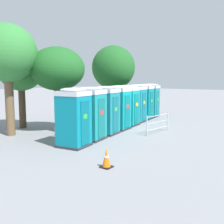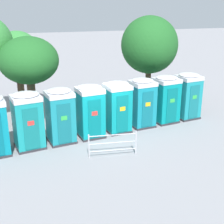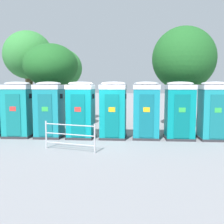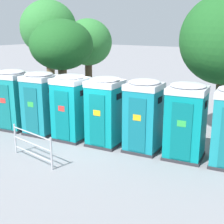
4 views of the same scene
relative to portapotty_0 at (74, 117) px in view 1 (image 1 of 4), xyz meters
name	(u,v)px [view 1 (image 1 of 4)]	position (x,y,z in m)	size (l,w,h in m)	color
ground_plane	(123,127)	(5.07, 0.74, -1.28)	(120.00, 120.00, 0.00)	gray
portapotty_0	(74,117)	(0.00, 0.00, 0.00)	(1.34, 1.35, 2.54)	#2D2D33
portapotty_1	(91,113)	(1.44, 0.25, 0.00)	(1.41, 1.38, 2.54)	#2D2D33
portapotty_2	(106,110)	(2.89, 0.43, 0.00)	(1.33, 1.34, 2.54)	#2D2D33
portapotty_3	(118,107)	(4.35, 0.62, 0.00)	(1.29, 1.31, 2.54)	#2D2D33
portapotty_4	(128,105)	(5.79, 0.85, 0.00)	(1.28, 1.31, 2.54)	#2D2D33
portapotty_5	(136,103)	(7.23, 1.12, 0.00)	(1.30, 1.32, 2.54)	#2D2D33
portapotty_6	(144,101)	(8.68, 1.30, 0.00)	(1.40, 1.36, 2.54)	#2D2D33
portapotty_7	(151,100)	(10.13, 1.50, 0.00)	(1.35, 1.35, 2.54)	#2D2D33
street_tree_0	(57,70)	(1.85, 2.92, 2.12)	(2.97, 2.97, 4.62)	brown
street_tree_1	(7,54)	(-0.24, 4.24, 2.85)	(2.97, 2.97, 5.65)	brown
street_tree_2	(113,68)	(8.95, 4.19, 2.49)	(3.38, 3.38, 5.48)	brown
street_tree_3	(21,70)	(1.41, 5.50, 2.12)	(2.59, 2.59, 4.70)	#4C3826
traffic_cone	(106,158)	(-1.38, -2.77, -0.97)	(0.36, 0.36, 0.64)	black
event_barrier	(158,123)	(4.70, -1.71, -0.72)	(2.04, 0.33, 1.05)	#B7B7BC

